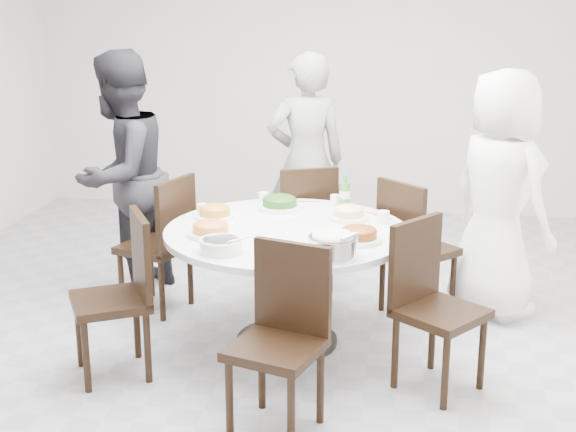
# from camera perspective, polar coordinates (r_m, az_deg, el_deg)

# --- Properties ---
(floor) EXTENTS (6.00, 6.00, 0.01)m
(floor) POSITION_cam_1_polar(r_m,az_deg,el_deg) (5.38, 0.54, -7.86)
(floor) COLOR #A1A0A5
(floor) RESTS_ON ground
(wall_back) EXTENTS (6.00, 0.01, 2.80)m
(wall_back) POSITION_cam_1_polar(r_m,az_deg,el_deg) (7.95, 3.58, 10.32)
(wall_back) COLOR silver
(wall_back) RESTS_ON ground
(wall_front) EXTENTS (6.00, 0.01, 2.80)m
(wall_front) POSITION_cam_1_polar(r_m,az_deg,el_deg) (2.14, -10.50, -5.45)
(wall_front) COLOR silver
(wall_front) RESTS_ON ground
(dining_table) EXTENTS (1.50, 1.50, 0.75)m
(dining_table) POSITION_cam_1_polar(r_m,az_deg,el_deg) (5.02, -0.08, -5.05)
(dining_table) COLOR white
(dining_table) RESTS_ON floor
(chair_ne) EXTENTS (0.59, 0.59, 0.95)m
(chair_ne) POSITION_cam_1_polar(r_m,az_deg,el_deg) (5.52, 9.29, -2.17)
(chair_ne) COLOR black
(chair_ne) RESTS_ON floor
(chair_n) EXTENTS (0.55, 0.55, 0.95)m
(chair_n) POSITION_cam_1_polar(r_m,az_deg,el_deg) (5.92, 1.01, -0.71)
(chair_n) COLOR black
(chair_n) RESTS_ON floor
(chair_nw) EXTENTS (0.53, 0.53, 0.95)m
(chair_nw) POSITION_cam_1_polar(r_m,az_deg,el_deg) (5.60, -9.47, -1.94)
(chair_nw) COLOR black
(chair_nw) RESTS_ON floor
(chair_sw) EXTENTS (0.57, 0.57, 0.95)m
(chair_sw) POSITION_cam_1_polar(r_m,az_deg,el_deg) (4.69, -12.55, -5.69)
(chair_sw) COLOR black
(chair_sw) RESTS_ON floor
(chair_s) EXTENTS (0.53, 0.53, 0.95)m
(chair_s) POSITION_cam_1_polar(r_m,az_deg,el_deg) (4.01, -0.90, -9.11)
(chair_s) COLOR black
(chair_s) RESTS_ON floor
(chair_se) EXTENTS (0.59, 0.59, 0.95)m
(chair_se) POSITION_cam_1_polar(r_m,az_deg,el_deg) (4.50, 10.82, -6.52)
(chair_se) COLOR black
(chair_se) RESTS_ON floor
(diner_right) EXTENTS (0.93, 0.97, 1.68)m
(diner_right) POSITION_cam_1_polar(r_m,az_deg,el_deg) (5.54, 14.83, 1.47)
(diner_right) COLOR white
(diner_right) RESTS_ON floor
(diner_middle) EXTENTS (0.72, 0.59, 1.71)m
(diner_middle) POSITION_cam_1_polar(r_m,az_deg,el_deg) (6.32, 1.30, 3.90)
(diner_middle) COLOR black
(diner_middle) RESTS_ON floor
(diner_left) EXTENTS (0.88, 1.01, 1.77)m
(diner_left) POSITION_cam_1_polar(r_m,az_deg,el_deg) (5.80, -11.81, 2.78)
(diner_left) COLOR black
(diner_left) RESTS_ON floor
(dish_greens) EXTENTS (0.29, 0.29, 0.08)m
(dish_greens) POSITION_cam_1_polar(r_m,az_deg,el_deg) (5.33, -0.59, 0.89)
(dish_greens) COLOR white
(dish_greens) RESTS_ON dining_table
(dish_pale) EXTENTS (0.25, 0.25, 0.07)m
(dish_pale) POSITION_cam_1_polar(r_m,az_deg,el_deg) (5.11, 4.32, 0.13)
(dish_pale) COLOR white
(dish_pale) RESTS_ON dining_table
(dish_orange) EXTENTS (0.25, 0.25, 0.07)m
(dish_orange) POSITION_cam_1_polar(r_m,az_deg,el_deg) (5.13, -5.23, 0.18)
(dish_orange) COLOR white
(dish_orange) RESTS_ON dining_table
(dish_redbrown) EXTENTS (0.27, 0.27, 0.07)m
(dish_redbrown) POSITION_cam_1_polar(r_m,az_deg,el_deg) (4.67, 5.05, -1.42)
(dish_redbrown) COLOR white
(dish_redbrown) RESTS_ON dining_table
(dish_tofu) EXTENTS (0.27, 0.27, 0.07)m
(dish_tofu) POSITION_cam_1_polar(r_m,az_deg,el_deg) (4.78, -5.53, -1.01)
(dish_tofu) COLOR white
(dish_tofu) RESTS_ON dining_table
(rice_bowl) EXTENTS (0.28, 0.28, 0.12)m
(rice_bowl) POSITION_cam_1_polar(r_m,az_deg,el_deg) (4.38, 3.22, -2.23)
(rice_bowl) COLOR silver
(rice_bowl) RESTS_ON dining_table
(soup_bowl) EXTENTS (0.24, 0.24, 0.07)m
(soup_bowl) POSITION_cam_1_polar(r_m,az_deg,el_deg) (4.48, -4.79, -2.11)
(soup_bowl) COLOR white
(soup_bowl) RESTS_ON dining_table
(beverage_bottle) EXTENTS (0.07, 0.07, 0.23)m
(beverage_bottle) POSITION_cam_1_polar(r_m,az_deg,el_deg) (5.33, 4.07, 1.71)
(beverage_bottle) COLOR #377B31
(beverage_bottle) RESTS_ON dining_table
(tea_cups) EXTENTS (0.07, 0.07, 0.08)m
(tea_cups) POSITION_cam_1_polar(r_m,az_deg,el_deg) (5.45, 0.97, 1.24)
(tea_cups) COLOR white
(tea_cups) RESTS_ON dining_table
(chopsticks) EXTENTS (0.24, 0.04, 0.01)m
(chopsticks) POSITION_cam_1_polar(r_m,az_deg,el_deg) (5.55, 0.59, 1.17)
(chopsticks) COLOR tan
(chopsticks) RESTS_ON dining_table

